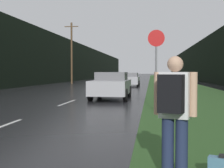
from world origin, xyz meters
name	(u,v)px	position (x,y,z in m)	size (l,w,h in m)	color
grass_verge	(171,83)	(6.74, 40.00, 0.01)	(6.00, 240.00, 0.02)	#2D5123
lane_stripe_c	(67,103)	(0.00, 12.30, 0.00)	(0.12, 3.00, 0.01)	silver
lane_stripe_d	(94,93)	(0.00, 19.30, 0.00)	(0.12, 3.00, 0.01)	silver
lane_stripe_e	(107,88)	(0.00, 26.30, 0.00)	(0.12, 3.00, 0.01)	silver
lane_stripe_f	(116,85)	(0.00, 33.30, 0.00)	(0.12, 3.00, 0.01)	silver
treeline_far_side	(71,61)	(-9.74, 50.00, 3.34)	(2.00, 140.00, 6.69)	black
treeline_near_side	(205,61)	(12.74, 50.00, 3.25)	(2.00, 140.00, 6.51)	black
utility_pole_far	(72,52)	(-6.13, 36.77, 4.06)	(1.80, 0.24, 7.86)	#4C3823
stop_sign	(156,63)	(4.25, 9.23, 1.82)	(0.62, 0.07, 3.07)	slate
hitchhiker_with_backpack	(174,110)	(4.38, 1.74, 0.98)	(0.57, 0.50, 1.71)	#1E2847
car_passing_near	(111,85)	(1.87, 14.70, 0.76)	(2.01, 4.62, 1.49)	#9E9EA3
car_passing_far	(130,79)	(1.87, 29.99, 0.73)	(1.95, 4.61, 1.42)	#9E9EA3
car_oncoming	(115,77)	(-1.87, 48.24, 0.76)	(2.03, 4.15, 1.52)	#2D3856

